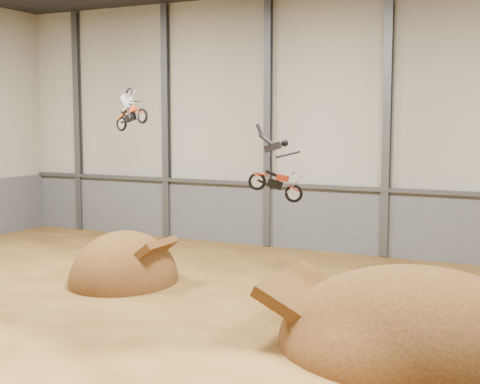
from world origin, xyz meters
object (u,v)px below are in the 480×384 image
Objects in this scene: takeoff_ramp at (124,282)px; fmx_rider_b at (273,164)px; landing_ramp at (416,349)px; fmx_rider_a at (133,106)px.

takeoff_ramp is 10.01m from fmx_rider_b.
takeoff_ramp is 1.99× the size of fmx_rider_b.
fmx_rider_a is (-13.89, 4.61, 7.82)m from landing_ramp.
fmx_rider_b reaches higher than takeoff_ramp.
landing_ramp is 7.86m from fmx_rider_b.
takeoff_ramp is 0.59× the size of landing_ramp.
landing_ramp is at bearing -4.05° from fmx_rider_a.
fmx_rider_b reaches higher than landing_ramp.
fmx_rider_a is 9.51m from fmx_rider_b.
fmx_rider_a reaches higher than fmx_rider_b.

